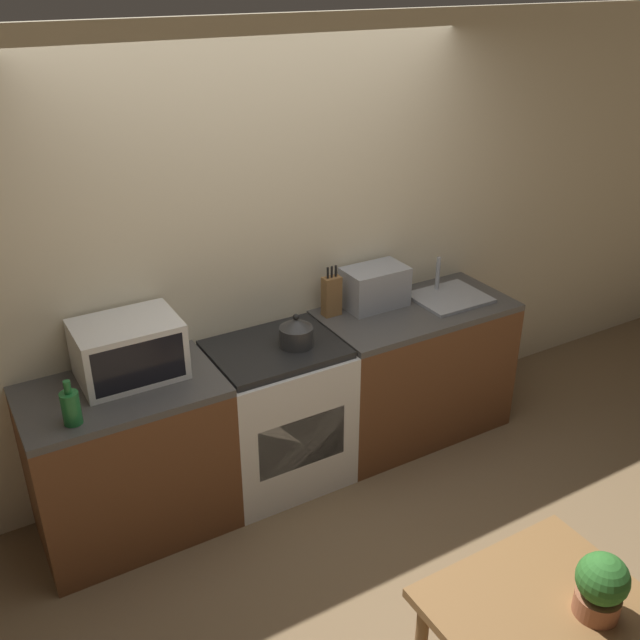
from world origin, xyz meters
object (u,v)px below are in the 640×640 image
stove_range (277,414)px  bottle (71,407)px  kettle (296,332)px  toaster_oven (375,287)px  dining_table (543,632)px  microwave (128,350)px

stove_range → bottle: bearing=-170.8°
kettle → toaster_oven: toaster_oven is taller
kettle → bottle: (-1.26, -0.14, 0.01)m
toaster_oven → dining_table: 2.31m
microwave → stove_range: bearing=-7.0°
bottle → dining_table: bearing=-55.8°
kettle → microwave: 0.91m
bottle → dining_table: bottle is taller
stove_range → kettle: kettle is taller
stove_range → microwave: microwave is taller
bottle → dining_table: size_ratio=0.29×
bottle → dining_table: 2.21m
kettle → dining_table: size_ratio=0.25×
kettle → dining_table: (-0.04, -1.95, -0.34)m
stove_range → kettle: 0.55m
dining_table → kettle: bearing=88.9°
stove_range → dining_table: stove_range is taller
microwave → bottle: 0.47m
dining_table → bottle: bearing=124.2°
stove_range → toaster_oven: size_ratio=2.31×
kettle → bottle: bearing=-173.5°
bottle → toaster_oven: (1.93, 0.35, 0.04)m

